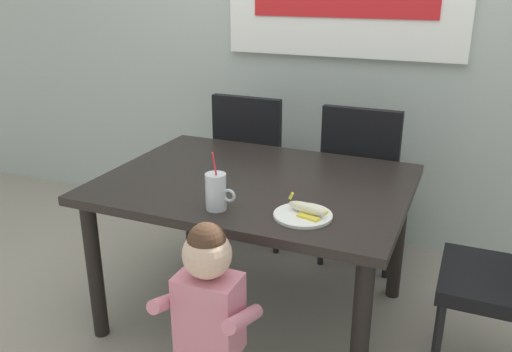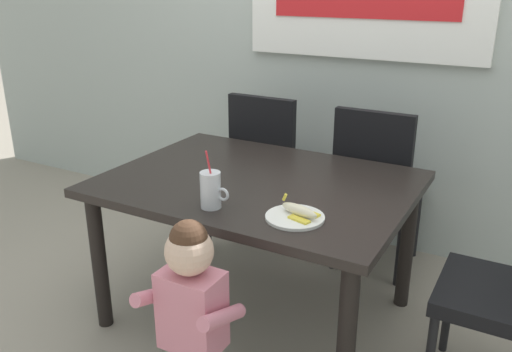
# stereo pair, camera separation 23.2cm
# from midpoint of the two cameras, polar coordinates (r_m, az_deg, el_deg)

# --- Properties ---
(ground_plane) EXTENTS (24.00, 24.00, 0.00)m
(ground_plane) POSITION_cam_midpoint_polar(r_m,az_deg,el_deg) (2.79, -2.53, -14.47)
(ground_plane) COLOR #9E9384
(back_wall) EXTENTS (6.40, 0.17, 2.90)m
(back_wall) POSITION_cam_midpoint_polar(r_m,az_deg,el_deg) (3.33, 5.76, 17.84)
(back_wall) COLOR #ADB7B2
(back_wall) RESTS_ON ground
(dining_table) EXTENTS (1.38, 1.03, 0.72)m
(dining_table) POSITION_cam_midpoint_polar(r_m,az_deg,el_deg) (2.48, -2.75, -2.35)
(dining_table) COLOR black
(dining_table) RESTS_ON ground
(dining_chair_left) EXTENTS (0.44, 0.44, 0.96)m
(dining_chair_left) POSITION_cam_midpoint_polar(r_m,az_deg,el_deg) (3.27, -2.21, 1.62)
(dining_chair_left) COLOR black
(dining_chair_left) RESTS_ON ground
(dining_chair_right) EXTENTS (0.44, 0.44, 0.96)m
(dining_chair_right) POSITION_cam_midpoint_polar(r_m,az_deg,el_deg) (3.03, 9.15, -0.14)
(dining_chair_right) COLOR black
(dining_chair_right) RESTS_ON ground
(toddler_standing) EXTENTS (0.33, 0.24, 0.84)m
(toddler_standing) POSITION_cam_midpoint_polar(r_m,az_deg,el_deg) (1.92, -8.63, -13.57)
(toddler_standing) COLOR #3F4760
(toddler_standing) RESTS_ON ground
(milk_cup) EXTENTS (0.13, 0.08, 0.25)m
(milk_cup) POSITION_cam_midpoint_polar(r_m,az_deg,el_deg) (2.13, -7.40, -1.94)
(milk_cup) COLOR silver
(milk_cup) RESTS_ON dining_table
(snack_plate) EXTENTS (0.23, 0.23, 0.01)m
(snack_plate) POSITION_cam_midpoint_polar(r_m,az_deg,el_deg) (2.07, 1.84, -4.29)
(snack_plate) COLOR white
(snack_plate) RESTS_ON dining_table
(peeled_banana) EXTENTS (0.18, 0.13, 0.07)m
(peeled_banana) POSITION_cam_midpoint_polar(r_m,az_deg,el_deg) (2.06, 2.32, -3.59)
(peeled_banana) COLOR #F4EAC6
(peeled_banana) RESTS_ON snack_plate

